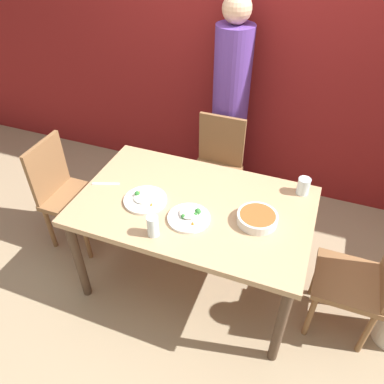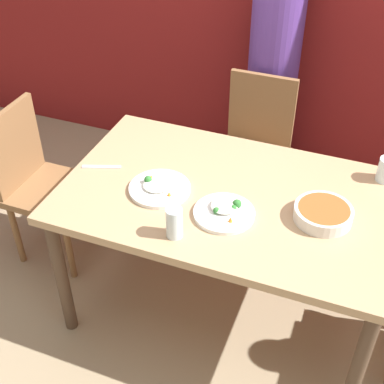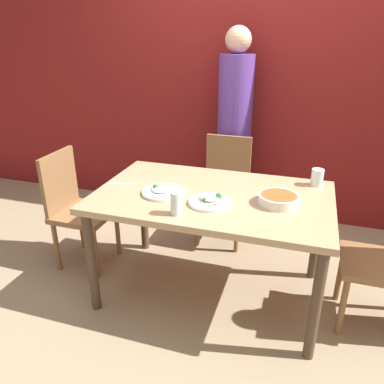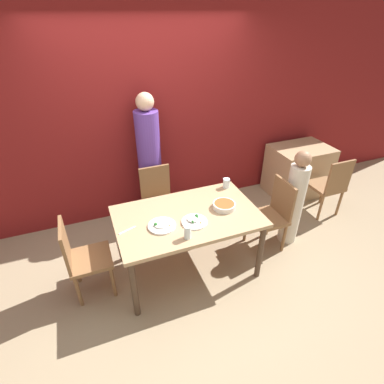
{
  "view_description": "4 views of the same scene",
  "coord_description": "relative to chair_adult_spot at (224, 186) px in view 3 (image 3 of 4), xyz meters",
  "views": [
    {
      "loc": [
        0.61,
        -1.64,
        2.27
      ],
      "look_at": [
        -0.01,
        -0.01,
        0.84
      ],
      "focal_mm": 35.0,
      "sensor_mm": 36.0,
      "label": 1
    },
    {
      "loc": [
        0.5,
        -1.74,
        2.17
      ],
      "look_at": [
        -0.14,
        -0.09,
        0.77
      ],
      "focal_mm": 50.0,
      "sensor_mm": 36.0,
      "label": 2
    },
    {
      "loc": [
        0.52,
        -2.06,
        1.67
      ],
      "look_at": [
        -0.13,
        -0.02,
        0.74
      ],
      "focal_mm": 35.0,
      "sensor_mm": 36.0,
      "label": 3
    },
    {
      "loc": [
        -0.84,
        -2.29,
        2.54
      ],
      "look_at": [
        0.07,
        0.04,
        0.97
      ],
      "focal_mm": 28.0,
      "sensor_mm": 36.0,
      "label": 4
    }
  ],
  "objects": [
    {
      "name": "plate_rice_child",
      "position": [
        -0.2,
        -0.87,
        0.28
      ],
      "size": [
        0.27,
        0.27,
        0.05
      ],
      "color": "white",
      "rests_on": "dining_table"
    },
    {
      "name": "ground_plane",
      "position": [
        0.1,
        -0.79,
        -0.47
      ],
      "size": [
        10.0,
        10.0,
        0.0
      ],
      "primitive_type": "plane",
      "color": "#998466"
    },
    {
      "name": "fork_steel",
      "position": [
        -0.52,
        -0.81,
        0.27
      ],
      "size": [
        0.18,
        0.08,
        0.01
      ],
      "color": "silver",
      "rests_on": "dining_table"
    },
    {
      "name": "chair_adult_spot",
      "position": [
        0.0,
        0.0,
        0.0
      ],
      "size": [
        0.4,
        0.4,
        0.87
      ],
      "color": "brown",
      "rests_on": "ground_plane"
    },
    {
      "name": "wall_back",
      "position": [
        0.1,
        0.56,
        0.88
      ],
      "size": [
        10.0,
        0.06,
        2.7
      ],
      "color": "maroon",
      "rests_on": "ground_plane"
    },
    {
      "name": "glass_water_tall",
      "position": [
        0.71,
        -0.44,
        0.32
      ],
      "size": [
        0.08,
        0.08,
        0.11
      ],
      "color": "silver",
      "rests_on": "dining_table"
    },
    {
      "name": "chair_empty_left",
      "position": [
        -0.97,
        -0.71,
        0.0
      ],
      "size": [
        0.4,
        0.4,
        0.87
      ],
      "rotation": [
        0.0,
        0.0,
        1.57
      ],
      "color": "brown",
      "rests_on": "ground_plane"
    },
    {
      "name": "person_adult",
      "position": [
        0.0,
        0.32,
        0.34
      ],
      "size": [
        0.29,
        0.29,
        1.71
      ],
      "color": "#5B3893",
      "rests_on": "ground_plane"
    },
    {
      "name": "dining_table",
      "position": [
        0.1,
        -0.79,
        0.19
      ],
      "size": [
        1.45,
        0.9,
        0.74
      ],
      "color": "tan",
      "rests_on": "ground_plane"
    },
    {
      "name": "plate_rice_adult",
      "position": [
        0.12,
        -0.92,
        0.28
      ],
      "size": [
        0.25,
        0.25,
        0.06
      ],
      "color": "white",
      "rests_on": "dining_table"
    },
    {
      "name": "bowl_curry",
      "position": [
        0.5,
        -0.81,
        0.3
      ],
      "size": [
        0.24,
        0.24,
        0.06
      ],
      "color": "silver",
      "rests_on": "dining_table"
    },
    {
      "name": "glass_water_short",
      "position": [
        -0.02,
        -1.11,
        0.33
      ],
      "size": [
        0.07,
        0.07,
        0.13
      ],
      "color": "silver",
      "rests_on": "dining_table"
    }
  ]
}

